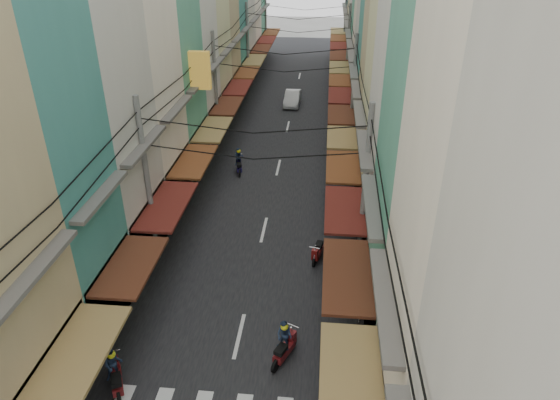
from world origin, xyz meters
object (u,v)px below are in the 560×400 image
Objects in this scene: bicycle at (385,274)px; market_umbrella at (449,369)px; white_car at (292,105)px; traffic_sign at (363,282)px.

bicycle is 8.28m from market_umbrella.
white_car is 25.89m from bicycle.
white_car reaches higher than bicycle.
white_car is 1.69× the size of market_umbrella.
market_umbrella is 0.93× the size of traffic_sign.
bicycle is 0.64× the size of market_umbrella.
market_umbrella reaches higher than bicycle.
market_umbrella is 5.08m from traffic_sign.
traffic_sign reaches higher than bicycle.
traffic_sign is (4.82, -28.53, 2.09)m from white_car.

